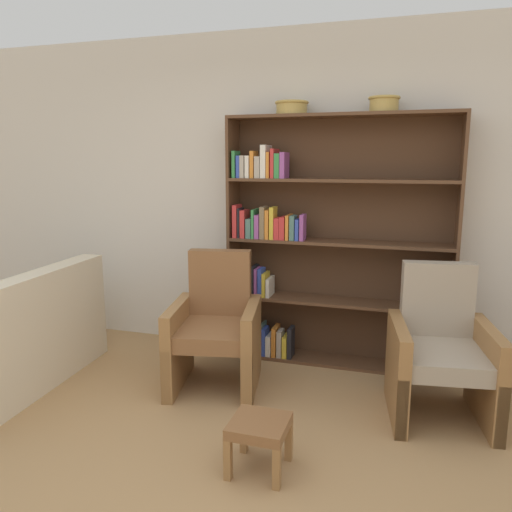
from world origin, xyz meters
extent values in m
cube|color=silver|center=(0.00, 2.39, 1.38)|extent=(12.00, 0.06, 2.75)
cube|color=brown|center=(-0.56, 2.20, 1.02)|extent=(0.02, 0.30, 2.04)
cube|color=brown|center=(1.24, 2.20, 1.02)|extent=(0.02, 0.30, 2.04)
cube|color=brown|center=(0.34, 2.20, 2.03)|extent=(1.77, 0.30, 0.03)
cube|color=brown|center=(0.34, 2.20, 0.01)|extent=(1.77, 0.30, 0.03)
cube|color=#492F1E|center=(0.34, 2.35, 1.02)|extent=(1.77, 0.01, 2.04)
cube|color=white|center=(-0.51, 2.17, 0.11)|extent=(0.02, 0.19, 0.16)
cube|color=#4C756B|center=(-0.49, 2.16, 0.14)|extent=(0.03, 0.17, 0.23)
cube|color=orange|center=(-0.46, 2.16, 0.15)|extent=(0.02, 0.18, 0.25)
cube|color=#669EB2|center=(-0.42, 2.14, 0.12)|extent=(0.03, 0.13, 0.19)
cube|color=black|center=(-0.39, 2.15, 0.11)|extent=(0.02, 0.15, 0.17)
cube|color=#669EB2|center=(-0.35, 2.15, 0.14)|extent=(0.04, 0.16, 0.23)
cube|color=red|center=(-0.31, 2.15, 0.14)|extent=(0.02, 0.15, 0.22)
cube|color=#4C756B|center=(-0.28, 2.17, 0.16)|extent=(0.02, 0.20, 0.27)
cube|color=#334CB2|center=(-0.25, 2.15, 0.14)|extent=(0.04, 0.15, 0.24)
cube|color=white|center=(-0.21, 2.17, 0.11)|extent=(0.04, 0.19, 0.18)
cube|color=orange|center=(-0.16, 2.16, 0.15)|extent=(0.04, 0.17, 0.26)
cube|color=#B2A899|center=(-0.11, 2.14, 0.14)|extent=(0.04, 0.13, 0.23)
cube|color=gold|center=(-0.07, 2.15, 0.12)|extent=(0.04, 0.16, 0.19)
cube|color=black|center=(-0.02, 2.15, 0.16)|extent=(0.04, 0.14, 0.26)
cube|color=brown|center=(0.34, 2.20, 0.53)|extent=(1.77, 0.30, 0.02)
cube|color=white|center=(-0.51, 2.14, 0.66)|extent=(0.02, 0.13, 0.22)
cube|color=#B2A899|center=(-0.48, 2.14, 0.68)|extent=(0.02, 0.14, 0.27)
cube|color=black|center=(-0.44, 2.14, 0.64)|extent=(0.04, 0.14, 0.19)
cube|color=#7F6B4C|center=(-0.40, 2.17, 0.65)|extent=(0.03, 0.19, 0.21)
cube|color=black|center=(-0.36, 2.17, 0.67)|extent=(0.03, 0.19, 0.25)
cube|color=#994C99|center=(-0.32, 2.15, 0.67)|extent=(0.03, 0.15, 0.24)
cube|color=#334CB2|center=(-0.29, 2.14, 0.67)|extent=(0.03, 0.14, 0.24)
cube|color=gold|center=(-0.25, 2.16, 0.65)|extent=(0.03, 0.16, 0.20)
cube|color=white|center=(-0.22, 2.17, 0.63)|extent=(0.03, 0.19, 0.16)
cube|color=brown|center=(0.34, 2.20, 1.03)|extent=(1.77, 0.30, 0.02)
cube|color=red|center=(-0.50, 2.15, 1.18)|extent=(0.04, 0.15, 0.27)
cube|color=black|center=(-0.47, 2.14, 1.17)|extent=(0.02, 0.14, 0.25)
cube|color=red|center=(-0.44, 2.15, 1.16)|extent=(0.04, 0.15, 0.23)
cube|color=#4C756B|center=(-0.39, 2.14, 1.13)|extent=(0.04, 0.13, 0.16)
cube|color=#388C47|center=(-0.35, 2.16, 1.16)|extent=(0.02, 0.18, 0.24)
cube|color=#994C99|center=(-0.31, 2.14, 1.14)|extent=(0.04, 0.14, 0.20)
cube|color=#7F6B4C|center=(-0.27, 2.14, 1.18)|extent=(0.04, 0.14, 0.27)
cube|color=orange|center=(-0.23, 2.15, 1.16)|extent=(0.03, 0.15, 0.24)
cube|color=gold|center=(-0.19, 2.14, 1.18)|extent=(0.03, 0.14, 0.26)
cube|color=red|center=(-0.15, 2.15, 1.13)|extent=(0.04, 0.15, 0.18)
cube|color=red|center=(-0.10, 2.15, 1.14)|extent=(0.04, 0.16, 0.19)
cube|color=orange|center=(-0.06, 2.16, 1.15)|extent=(0.03, 0.18, 0.20)
cube|color=#4C756B|center=(-0.02, 2.14, 1.14)|extent=(0.04, 0.13, 0.20)
cube|color=#334CB2|center=(0.03, 2.14, 1.13)|extent=(0.03, 0.12, 0.17)
cube|color=#994C99|center=(0.06, 2.14, 1.15)|extent=(0.03, 0.13, 0.21)
cube|color=brown|center=(0.34, 2.20, 1.53)|extent=(1.77, 0.30, 0.02)
cube|color=#388C47|center=(-0.51, 2.15, 1.65)|extent=(0.03, 0.15, 0.22)
cube|color=#334CB2|center=(-0.47, 2.16, 1.63)|extent=(0.03, 0.16, 0.18)
cube|color=#B2A899|center=(-0.44, 2.17, 1.63)|extent=(0.04, 0.20, 0.18)
cube|color=white|center=(-0.39, 2.15, 1.63)|extent=(0.03, 0.15, 0.18)
cube|color=orange|center=(-0.35, 2.14, 1.65)|extent=(0.03, 0.14, 0.22)
cube|color=#B2A899|center=(-0.31, 2.14, 1.63)|extent=(0.04, 0.13, 0.17)
cube|color=white|center=(-0.26, 2.17, 1.67)|extent=(0.04, 0.20, 0.26)
cube|color=orange|center=(-0.22, 2.15, 1.65)|extent=(0.02, 0.15, 0.21)
cube|color=red|center=(-0.18, 2.17, 1.66)|extent=(0.03, 0.19, 0.23)
cube|color=#388C47|center=(-0.15, 2.17, 1.64)|extent=(0.04, 0.19, 0.20)
cube|color=#994C99|center=(-0.10, 2.16, 1.64)|extent=(0.04, 0.18, 0.21)
cylinder|color=tan|center=(-0.06, 2.20, 2.09)|extent=(0.25, 0.25, 0.10)
torus|color=tan|center=(-0.06, 2.20, 2.13)|extent=(0.27, 0.27, 0.02)
cylinder|color=tan|center=(0.65, 2.20, 2.09)|extent=(0.21, 0.21, 0.11)
torus|color=tan|center=(0.65, 2.20, 2.14)|extent=(0.24, 0.24, 0.02)
cube|color=beige|center=(-1.68, 1.07, 0.66)|extent=(0.27, 1.54, 0.44)
cube|color=beige|center=(-2.11, 1.76, 0.30)|extent=(0.96, 0.18, 0.60)
cube|color=#5B4C75|center=(-1.80, 0.86, 0.62)|extent=(0.19, 0.37, 0.37)
cube|color=#4C6B4C|center=(-1.83, 1.28, 0.62)|extent=(0.19, 0.37, 0.37)
cube|color=olive|center=(-0.12, 1.24, 0.20)|extent=(0.08, 0.08, 0.39)
cube|color=olive|center=(-0.68, 1.13, 0.20)|extent=(0.08, 0.08, 0.39)
cube|color=olive|center=(-0.24, 1.84, 0.20)|extent=(0.08, 0.08, 0.39)
cube|color=olive|center=(-0.80, 1.73, 0.20)|extent=(0.08, 0.08, 0.39)
cube|color=brown|center=(-0.46, 1.48, 0.42)|extent=(0.60, 0.72, 0.12)
cube|color=brown|center=(-0.51, 1.76, 0.73)|extent=(0.49, 0.21, 0.54)
cube|color=olive|center=(-0.18, 1.54, 0.32)|extent=(0.21, 0.68, 0.63)
cube|color=olive|center=(-0.73, 1.43, 0.32)|extent=(0.21, 0.68, 0.63)
cube|color=olive|center=(1.47, 1.22, 0.20)|extent=(0.08, 0.08, 0.39)
cube|color=olive|center=(0.90, 1.14, 0.20)|extent=(0.08, 0.08, 0.39)
cube|color=olive|center=(1.38, 1.83, 0.20)|extent=(0.08, 0.08, 0.39)
cube|color=olive|center=(0.81, 1.74, 0.20)|extent=(0.08, 0.08, 0.39)
cube|color=tan|center=(1.14, 1.48, 0.42)|extent=(0.57, 0.70, 0.12)
cube|color=tan|center=(1.10, 1.76, 0.73)|extent=(0.49, 0.19, 0.54)
cube|color=olive|center=(1.42, 1.52, 0.32)|extent=(0.18, 0.68, 0.63)
cube|color=olive|center=(0.86, 1.44, 0.32)|extent=(0.18, 0.68, 0.63)
cube|color=olive|center=(0.03, 0.72, 0.12)|extent=(0.04, 0.04, 0.23)
cube|color=olive|center=(0.30, 0.72, 0.12)|extent=(0.04, 0.04, 0.23)
cube|color=olive|center=(0.03, 0.45, 0.12)|extent=(0.04, 0.04, 0.23)
cube|color=olive|center=(0.30, 0.45, 0.12)|extent=(0.04, 0.04, 0.23)
cube|color=brown|center=(0.17, 0.58, 0.26)|extent=(0.31, 0.31, 0.06)
camera|label=1|loc=(0.89, -1.80, 1.69)|focal=35.00mm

